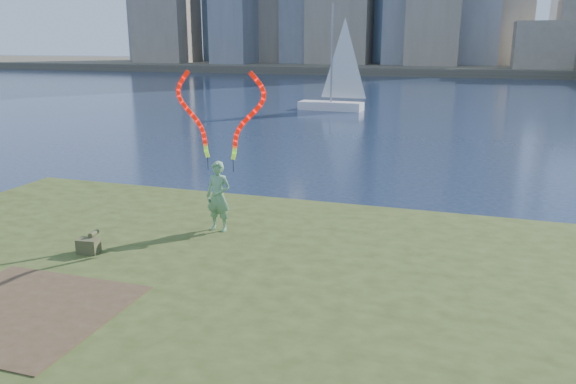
% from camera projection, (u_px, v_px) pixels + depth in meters
% --- Properties ---
extents(ground, '(320.00, 320.00, 0.00)m').
position_uv_depth(ground, '(222.00, 294.00, 11.92)').
color(ground, '#1A2742').
rests_on(ground, ground).
extents(grassy_knoll, '(20.00, 18.00, 0.80)m').
position_uv_depth(grassy_knoll, '(166.00, 331.00, 9.73)').
color(grassy_knoll, '#364518').
rests_on(grassy_knoll, ground).
extents(dirt_patch, '(3.20, 3.00, 0.02)m').
position_uv_depth(dirt_patch, '(21.00, 311.00, 9.43)').
color(dirt_patch, '#47331E').
rests_on(dirt_patch, grassy_knoll).
extents(far_shore, '(320.00, 40.00, 1.20)m').
position_uv_depth(far_shore, '(446.00, 67.00, 98.99)').
color(far_shore, '#4F4A3A').
rests_on(far_shore, ground).
extents(woman_with_ribbons, '(2.07, 0.44, 4.06)m').
position_uv_depth(woman_with_ribbons, '(218.00, 173.00, 13.13)').
color(woman_with_ribbons, '#116F21').
rests_on(woman_with_ribbons, grassy_knoll).
extents(canvas_bag, '(0.47, 0.53, 0.42)m').
position_uv_depth(canvas_bag, '(89.00, 245.00, 12.00)').
color(canvas_bag, '#454626').
rests_on(canvas_bag, grassy_knoll).
extents(sailboat, '(5.22, 1.84, 7.87)m').
position_uv_depth(sailboat, '(334.00, 93.00, 42.74)').
color(sailboat, white).
rests_on(sailboat, ground).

